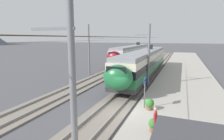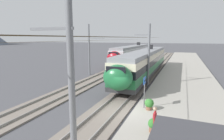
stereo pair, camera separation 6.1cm
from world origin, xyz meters
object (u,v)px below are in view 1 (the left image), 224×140
Objects in this scene: handbag_beside_passenger at (161,130)px; potted_plant_platform_edge at (150,104)px; catenary_mast_west at (70,87)px; passenger_walking at (155,120)px; platform_sign at (145,86)px; catenary_mast_mid at (148,55)px; train_near_platform at (145,62)px; catenary_mast_far_side at (90,49)px; potted_plant_by_shelter at (154,124)px; train_far_track at (134,52)px.

potted_plant_platform_edge is (3.16, 1.22, 0.32)m from handbag_beside_passenger.
catenary_mast_west reaches higher than passenger_walking.
catenary_mast_west is 8.21m from platform_sign.
passenger_walking is 2.00× the size of potted_plant_platform_edge.
handbag_beside_passenger is at bearing -153.99° from platform_sign.
catenary_mast_mid is 25.70× the size of passenger_walking.
passenger_walking is (-16.67, -3.90, -0.93)m from train_near_platform.
catenary_mast_far_side is at bearing 43.02° from platform_sign.
catenary_mast_west is at bearing 148.58° from handbag_beside_passenger.
potted_plant_by_shelter is at bearing -160.35° from platform_sign.
catenary_mast_west reaches higher than train_near_platform.
train_near_platform is 8.42m from catenary_mast_far_side.
train_far_track is at bearing 16.59° from passenger_walking.
train_far_track reaches higher than potted_plant_platform_edge.
passenger_walking is 3.81m from potted_plant_platform_edge.
catenary_mast_mid reaches higher than platform_sign.
train_far_track is 30.30m from platform_sign.
passenger_walking is at bearing -163.41° from train_far_track.
passenger_walking is (-15.30, -12.02, -2.71)m from catenary_mast_far_side.
passenger_walking is at bearing -31.57° from catenary_mast_west.
potted_plant_by_shelter is (-32.49, -9.68, -1.44)m from train_far_track.
train_far_track is 23.26m from catenary_mast_mid.
potted_plant_platform_edge is 1.08× the size of potted_plant_by_shelter.
potted_plant_platform_edge reaches higher than potted_plant_by_shelter.
platform_sign is at bearing 19.24° from passenger_walking.
catenary_mast_west reaches higher than catenary_mast_mid.
platform_sign is at bearing -163.76° from train_far_track.
train_near_platform is at bearing 11.25° from platform_sign.
platform_sign is (-12.81, -2.55, -0.12)m from train_near_platform.
handbag_beside_passenger is at bearing -140.24° from catenary_mast_far_side.
catenary_mast_west reaches higher than platform_sign.
train_far_track is 37.78m from catenary_mast_west.
potted_plant_platform_edge is at bearing -136.37° from catenary_mast_far_side.
potted_plant_platform_edge is (7.73, -1.57, -3.08)m from catenary_mast_west.
catenary_mast_west reaches higher than potted_plant_platform_edge.
catenary_mast_far_side is 18.12× the size of platform_sign.
catenary_mast_far_side is 51.42× the size of potted_plant_platform_edge.
platform_sign reaches higher than potted_plant_platform_edge.
handbag_beside_passenger is 0.49× the size of potted_plant_platform_edge.
handbag_beside_passenger is 0.53× the size of potted_plant_by_shelter.
catenary_mast_west is at bearing 152.53° from potted_plant_by_shelter.
catenary_mast_mid is 18.12× the size of platform_sign.
potted_plant_platform_edge is (-29.30, -8.90, -1.41)m from train_far_track.
potted_plant_by_shelter is at bearing 16.24° from passenger_walking.
handbag_beside_passenger is 3.41m from potted_plant_platform_edge.
catenary_mast_west is 1.00× the size of catenary_mast_far_side.
catenary_mast_mid is at bearing 12.87° from passenger_walking.
catenary_mast_far_side reaches higher than catenary_mast_mid.
passenger_walking reaches higher than potted_plant_by_shelter.
handbag_beside_passenger is at bearing -31.42° from catenary_mast_west.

